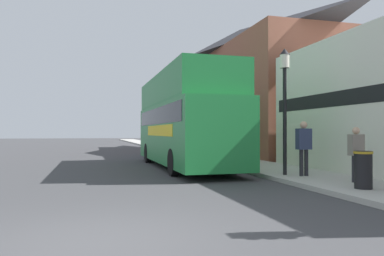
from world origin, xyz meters
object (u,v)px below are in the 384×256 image
Objects in this scene: pedestrian_third at (304,143)px; parked_car_ahead_of_bus at (165,147)px; lamp_post_second at (200,104)px; litter_bin at (363,169)px; tour_bus at (183,127)px; lamp_post_nearest at (285,87)px; pedestrian_second at (356,149)px.

parked_car_ahead_of_bus is at bearing 100.02° from pedestrian_third.
lamp_post_second is 4.65× the size of litter_bin.
lamp_post_nearest reaches higher than tour_bus.
pedestrian_third is at bearing -62.62° from tour_bus.
pedestrian_second is at bearing -76.37° from parked_car_ahead_of_bus.
pedestrian_second is 0.36× the size of lamp_post_second.
lamp_post_second reaches higher than pedestrian_second.
tour_bus is at bearing -114.38° from lamp_post_second.
lamp_post_second is 13.54m from litter_bin.
parked_car_ahead_of_bus is 2.74× the size of pedestrian_second.
lamp_post_nearest is at bearing 133.38° from pedestrian_third.
parked_car_ahead_of_bus is 12.48m from lamp_post_nearest.
pedestrian_third is 10.62m from lamp_post_second.
pedestrian_second is 1.66× the size of litter_bin.
lamp_post_second is (-0.09, 9.94, 0.12)m from lamp_post_nearest.
pedestrian_second is 1.89m from pedestrian_third.
pedestrian_second is at bearing -84.70° from lamp_post_second.
parked_car_ahead_of_bus is at bearing 97.97° from litter_bin.
lamp_post_nearest is 0.96× the size of lamp_post_second.
lamp_post_second is at bearing -49.36° from parked_car_ahead_of_bus.
parked_car_ahead_of_bus is 14.63m from pedestrian_second.
pedestrian_second is 0.37× the size of lamp_post_nearest.
litter_bin is at bearing -83.53° from lamp_post_nearest.
lamp_post_nearest is (2.36, -4.94, 1.33)m from tour_bus.
lamp_post_second is (1.69, -2.15, 2.63)m from parked_car_ahead_of_bus.
tour_bus is at bearing 117.34° from pedestrian_third.
lamp_post_second is at bearing 65.66° from tour_bus.
parked_car_ahead_of_bus is 12.77m from pedestrian_third.
tour_bus is 2.40× the size of lamp_post_nearest.
lamp_post_nearest is (1.78, -12.10, 2.51)m from parked_car_ahead_of_bus.
tour_bus is 5.63m from lamp_post_nearest.
lamp_post_second is at bearing 92.90° from pedestrian_third.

